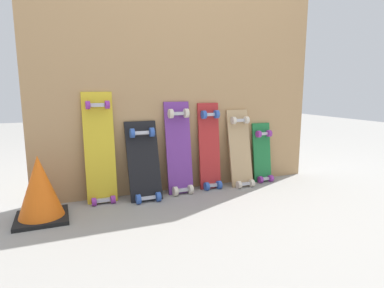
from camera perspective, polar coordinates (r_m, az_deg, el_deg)
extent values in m
plane|color=gray|center=(2.53, -0.61, -8.07)|extent=(12.00, 12.00, 0.00)
cube|color=tan|center=(2.48, -1.25, 9.83)|extent=(2.22, 0.04, 1.56)
cube|color=gold|center=(2.29, -15.99, -1.51)|extent=(0.20, 0.11, 0.82)
cube|color=#B7B7BF|center=(2.31, -15.43, -9.56)|extent=(0.09, 0.04, 0.03)
cube|color=#B7B7BF|center=(2.26, -16.41, 6.63)|extent=(0.09, 0.04, 0.03)
cylinder|color=purple|center=(2.29, -16.96, -9.78)|extent=(0.03, 0.05, 0.05)
cylinder|color=purple|center=(2.30, -13.81, -9.52)|extent=(0.03, 0.05, 0.05)
cylinder|color=purple|center=(2.24, -17.98, 6.57)|extent=(0.03, 0.05, 0.05)
cylinder|color=purple|center=(2.25, -14.77, 6.74)|extent=(0.03, 0.05, 0.05)
cube|color=black|center=(2.31, -8.52, -3.77)|extent=(0.23, 0.20, 0.61)
cube|color=#B7B7BF|center=(2.29, -7.82, -9.44)|extent=(0.10, 0.04, 0.03)
cube|color=#B7B7BF|center=(2.31, -8.93, 1.93)|extent=(0.10, 0.04, 0.03)
cylinder|color=#3359B2|center=(2.26, -9.47, -9.63)|extent=(0.03, 0.07, 0.07)
cylinder|color=#3359B2|center=(2.29, -5.98, -9.26)|extent=(0.03, 0.07, 0.07)
cylinder|color=#3359B2|center=(2.28, -10.56, 1.90)|extent=(0.03, 0.07, 0.07)
cylinder|color=#3359B2|center=(2.32, -7.14, 2.10)|extent=(0.03, 0.07, 0.07)
cube|color=#6B338C|center=(2.41, -2.35, -1.39)|extent=(0.19, 0.13, 0.74)
cube|color=#B7B7BF|center=(2.42, -1.75, -8.14)|extent=(0.09, 0.04, 0.03)
cube|color=#B7B7BF|center=(2.39, -2.55, 5.40)|extent=(0.09, 0.04, 0.03)
cylinder|color=beige|center=(2.39, -2.97, -8.36)|extent=(0.03, 0.07, 0.07)
cylinder|color=beige|center=(2.43, -0.25, -8.03)|extent=(0.03, 0.07, 0.07)
cylinder|color=beige|center=(2.36, -3.79, 5.38)|extent=(0.03, 0.07, 0.07)
cylinder|color=beige|center=(2.40, -1.04, 5.48)|extent=(0.03, 0.07, 0.07)
cube|color=#B22626|center=(2.53, 3.07, -1.06)|extent=(0.17, 0.10, 0.73)
cube|color=#B7B7BF|center=(2.55, 3.55, -7.29)|extent=(0.08, 0.04, 0.03)
cube|color=#B7B7BF|center=(2.50, 3.07, 5.23)|extent=(0.08, 0.04, 0.03)
cylinder|color=#3359B2|center=(2.51, 2.61, -7.50)|extent=(0.03, 0.06, 0.06)
cylinder|color=#3359B2|center=(2.55, 4.82, -7.21)|extent=(0.03, 0.06, 0.06)
cylinder|color=#3359B2|center=(2.46, 2.11, 5.21)|extent=(0.03, 0.06, 0.06)
cylinder|color=#3359B2|center=(2.50, 4.36, 5.27)|extent=(0.03, 0.06, 0.06)
cube|color=tan|center=(2.63, 8.49, -1.45)|extent=(0.19, 0.16, 0.68)
cube|color=#B7B7BF|center=(2.62, 9.23, -6.98)|extent=(0.09, 0.04, 0.03)
cube|color=#B7B7BF|center=(2.62, 8.31, 4.14)|extent=(0.09, 0.04, 0.03)
cylinder|color=beige|center=(2.58, 8.31, -7.17)|extent=(0.03, 0.06, 0.06)
cylinder|color=beige|center=(2.64, 10.53, -6.84)|extent=(0.03, 0.06, 0.06)
cylinder|color=beige|center=(2.57, 7.37, 4.14)|extent=(0.03, 0.06, 0.06)
cylinder|color=beige|center=(2.63, 9.61, 4.22)|extent=(0.03, 0.06, 0.06)
cube|color=#1E7238|center=(2.80, 12.25, -2.11)|extent=(0.17, 0.09, 0.56)
cube|color=#B7B7BF|center=(2.80, 12.70, -6.02)|extent=(0.08, 0.04, 0.03)
cube|color=#B7B7BF|center=(2.76, 12.39, 1.79)|extent=(0.08, 0.04, 0.03)
cylinder|color=purple|center=(2.76, 12.02, -6.19)|extent=(0.03, 0.06, 0.06)
cylinder|color=purple|center=(2.81, 13.77, -5.93)|extent=(0.03, 0.06, 0.06)
cylinder|color=purple|center=(2.72, 11.70, 1.73)|extent=(0.03, 0.06, 0.06)
cylinder|color=purple|center=(2.78, 13.48, 1.84)|extent=(0.03, 0.06, 0.06)
cube|color=black|center=(2.18, -25.00, -11.73)|extent=(0.30, 0.30, 0.02)
cone|color=orange|center=(2.12, -25.39, -6.76)|extent=(0.26, 0.26, 0.37)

